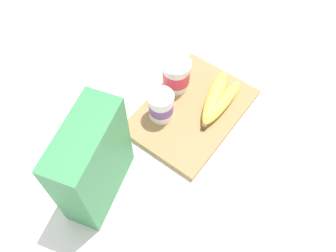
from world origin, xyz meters
name	(u,v)px	position (x,y,z in m)	size (l,w,h in m)	color
ground_plane	(192,113)	(0.00, 0.00, 0.00)	(2.40, 2.40, 0.00)	silver
cutting_board	(192,111)	(0.00, 0.00, 0.01)	(0.32, 0.23, 0.02)	#A37A4C
cereal_box	(93,163)	(-0.29, 0.05, 0.12)	(0.19, 0.08, 0.24)	#38844C
yogurt_cup_front	(161,106)	(-0.06, 0.05, 0.06)	(0.07, 0.07, 0.08)	white
yogurt_cup_back	(176,75)	(0.04, 0.08, 0.06)	(0.08, 0.08, 0.09)	white
banana_bunch	(218,100)	(0.05, -0.04, 0.03)	(0.19, 0.09, 0.04)	#EBD94A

